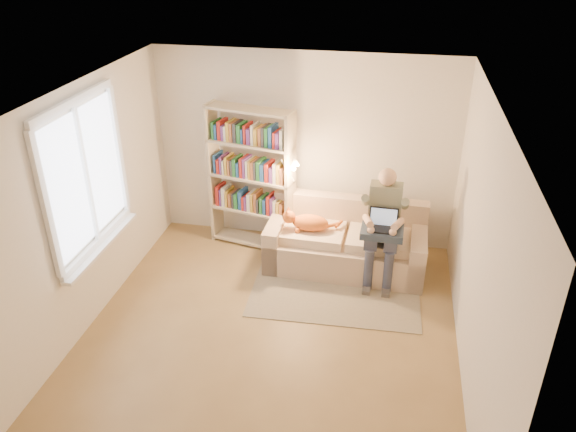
% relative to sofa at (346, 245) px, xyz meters
% --- Properties ---
extents(floor, '(4.50, 4.50, 0.00)m').
position_rel_sofa_xyz_m(floor, '(-0.66, -1.59, -0.31)').
color(floor, olive).
rests_on(floor, ground).
extents(ceiling, '(4.00, 4.50, 0.02)m').
position_rel_sofa_xyz_m(ceiling, '(-0.66, -1.59, 2.29)').
color(ceiling, white).
rests_on(ceiling, wall_back).
extents(wall_left, '(0.02, 4.50, 2.60)m').
position_rel_sofa_xyz_m(wall_left, '(-2.66, -1.59, 0.99)').
color(wall_left, silver).
rests_on(wall_left, floor).
extents(wall_right, '(0.02, 4.50, 2.60)m').
position_rel_sofa_xyz_m(wall_right, '(1.34, -1.59, 0.99)').
color(wall_right, silver).
rests_on(wall_right, floor).
extents(wall_back, '(4.00, 0.02, 2.60)m').
position_rel_sofa_xyz_m(wall_back, '(-0.66, 0.66, 0.99)').
color(wall_back, silver).
rests_on(wall_back, floor).
extents(wall_front, '(4.00, 0.02, 2.60)m').
position_rel_sofa_xyz_m(wall_front, '(-0.66, -3.84, 0.99)').
color(wall_front, silver).
rests_on(wall_front, floor).
extents(window, '(0.12, 1.52, 1.69)m').
position_rel_sofa_xyz_m(window, '(-2.61, -1.39, 1.07)').
color(window, white).
rests_on(window, wall_left).
extents(sofa, '(2.02, 0.95, 0.85)m').
position_rel_sofa_xyz_m(sofa, '(0.00, 0.00, 0.00)').
color(sofa, tan).
rests_on(sofa, floor).
extents(person, '(0.40, 0.64, 1.42)m').
position_rel_sofa_xyz_m(person, '(0.45, -0.16, 0.49)').
color(person, gray).
rests_on(person, sofa).
extents(cat, '(0.70, 0.26, 0.26)m').
position_rel_sofa_xyz_m(cat, '(-0.49, -0.11, 0.34)').
color(cat, orange).
rests_on(cat, sofa).
extents(blanket, '(0.51, 0.42, 0.09)m').
position_rel_sofa_xyz_m(blanket, '(0.43, -0.30, 0.41)').
color(blanket, '#263343').
rests_on(blanket, person).
extents(laptop, '(0.35, 0.30, 0.28)m').
position_rel_sofa_xyz_m(laptop, '(0.43, -0.29, 0.51)').
color(laptop, black).
rests_on(laptop, blanket).
extents(bookshelf, '(1.28, 0.61, 1.95)m').
position_rel_sofa_xyz_m(bookshelf, '(-1.31, 0.31, 0.77)').
color(bookshelf, '#C5B695').
rests_on(bookshelf, floor).
extents(rug, '(2.05, 1.26, 0.01)m').
position_rel_sofa_xyz_m(rug, '(-0.05, -0.68, -0.30)').
color(rug, gray).
rests_on(rug, floor).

